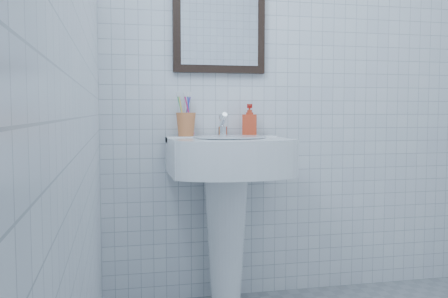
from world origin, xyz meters
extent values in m
cube|color=white|center=(0.00, 1.20, 1.25)|extent=(2.20, 0.02, 2.50)
cube|color=white|center=(-1.10, 0.00, 1.25)|extent=(0.02, 2.40, 2.50)
cone|color=white|center=(-0.46, 1.01, 0.37)|extent=(0.23, 0.23, 0.74)
cube|color=white|center=(-0.46, 0.96, 0.81)|extent=(0.59, 0.42, 0.18)
cube|color=white|center=(-0.46, 1.12, 0.89)|extent=(0.59, 0.11, 0.03)
cylinder|color=silver|center=(-0.46, 0.93, 0.91)|extent=(0.37, 0.37, 0.01)
cylinder|color=white|center=(-0.46, 1.10, 0.93)|extent=(0.05, 0.05, 0.05)
cylinder|color=white|center=(-0.46, 1.08, 0.99)|extent=(0.03, 0.10, 0.08)
cylinder|color=white|center=(-0.46, 1.12, 0.97)|extent=(0.03, 0.05, 0.09)
imported|color=red|center=(-0.31, 1.11, 0.99)|extent=(0.10, 0.10, 0.17)
cube|color=black|center=(-0.46, 1.18, 1.55)|extent=(0.50, 0.04, 0.62)
cube|color=white|center=(-0.46, 1.16, 1.55)|extent=(0.42, 0.00, 0.54)
camera|label=1|loc=(-1.02, -1.48, 1.03)|focal=40.00mm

